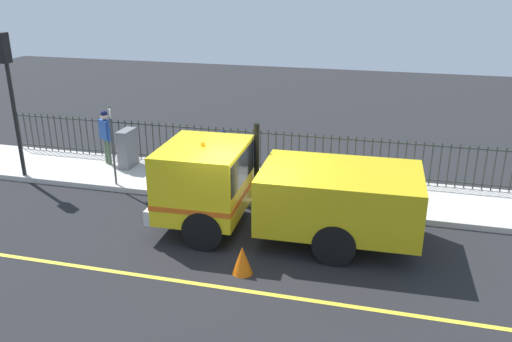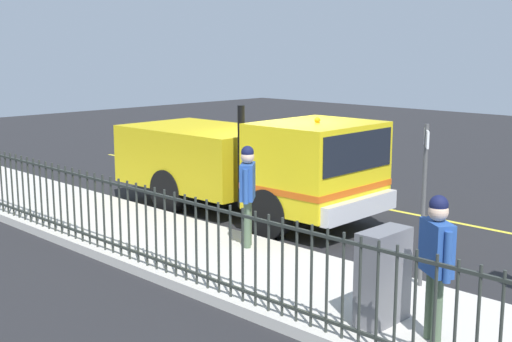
{
  "view_description": "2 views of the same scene",
  "coord_description": "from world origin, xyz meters",
  "px_view_note": "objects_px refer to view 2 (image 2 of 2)",
  "views": [
    {
      "loc": [
        -10.96,
        -3.1,
        6.02
      ],
      "look_at": [
        1.09,
        0.03,
        1.35
      ],
      "focal_mm": 37.27,
      "sensor_mm": 36.0,
      "label": 1
    },
    {
      "loc": [
        10.47,
        9.48,
        3.6
      ],
      "look_at": [
        1.14,
        0.25,
        1.19
      ],
      "focal_mm": 47.5,
      "sensor_mm": 36.0,
      "label": 2
    }
  ],
  "objects_px": {
    "work_truck": "(256,160)",
    "utility_cabinet": "(383,277)",
    "traffic_cone": "(318,190)",
    "worker_standing": "(248,185)",
    "pedestrian_distant": "(436,253)",
    "street_sign": "(424,187)"
  },
  "relations": [
    {
      "from": "worker_standing",
      "to": "utility_cabinet",
      "type": "relative_size",
      "value": 1.47
    },
    {
      "from": "worker_standing",
      "to": "utility_cabinet",
      "type": "height_order",
      "value": "worker_standing"
    },
    {
      "from": "work_truck",
      "to": "pedestrian_distant",
      "type": "xyz_separation_m",
      "value": [
        3.25,
        6.15,
        0.01
      ]
    },
    {
      "from": "work_truck",
      "to": "street_sign",
      "type": "distance_m",
      "value": 5.32
    },
    {
      "from": "pedestrian_distant",
      "to": "traffic_cone",
      "type": "xyz_separation_m",
      "value": [
        -5.14,
        -6.01,
        -0.93
      ]
    },
    {
      "from": "worker_standing",
      "to": "pedestrian_distant",
      "type": "height_order",
      "value": "worker_standing"
    },
    {
      "from": "worker_standing",
      "to": "traffic_cone",
      "type": "height_order",
      "value": "worker_standing"
    },
    {
      "from": "work_truck",
      "to": "worker_standing",
      "type": "bearing_deg",
      "value": 40.01
    },
    {
      "from": "traffic_cone",
      "to": "street_sign",
      "type": "relative_size",
      "value": 0.27
    },
    {
      "from": "utility_cabinet",
      "to": "street_sign",
      "type": "bearing_deg",
      "value": -166.39
    },
    {
      "from": "work_truck",
      "to": "utility_cabinet",
      "type": "bearing_deg",
      "value": 57.82
    },
    {
      "from": "work_truck",
      "to": "pedestrian_distant",
      "type": "bearing_deg",
      "value": 60.61
    },
    {
      "from": "work_truck",
      "to": "traffic_cone",
      "type": "distance_m",
      "value": 2.11
    },
    {
      "from": "utility_cabinet",
      "to": "pedestrian_distant",
      "type": "bearing_deg",
      "value": 86.15
    },
    {
      "from": "street_sign",
      "to": "traffic_cone",
      "type": "bearing_deg",
      "value": -126.14
    },
    {
      "from": "utility_cabinet",
      "to": "traffic_cone",
      "type": "bearing_deg",
      "value": -134.06
    },
    {
      "from": "traffic_cone",
      "to": "street_sign",
      "type": "height_order",
      "value": "street_sign"
    },
    {
      "from": "worker_standing",
      "to": "pedestrian_distant",
      "type": "bearing_deg",
      "value": -144.56
    },
    {
      "from": "pedestrian_distant",
      "to": "street_sign",
      "type": "bearing_deg",
      "value": 159.86
    },
    {
      "from": "work_truck",
      "to": "utility_cabinet",
      "type": "relative_size",
      "value": 5.23
    },
    {
      "from": "utility_cabinet",
      "to": "work_truck",
      "type": "bearing_deg",
      "value": -120.61
    },
    {
      "from": "utility_cabinet",
      "to": "traffic_cone",
      "type": "xyz_separation_m",
      "value": [
        -5.09,
        -5.26,
        -0.45
      ]
    }
  ]
}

